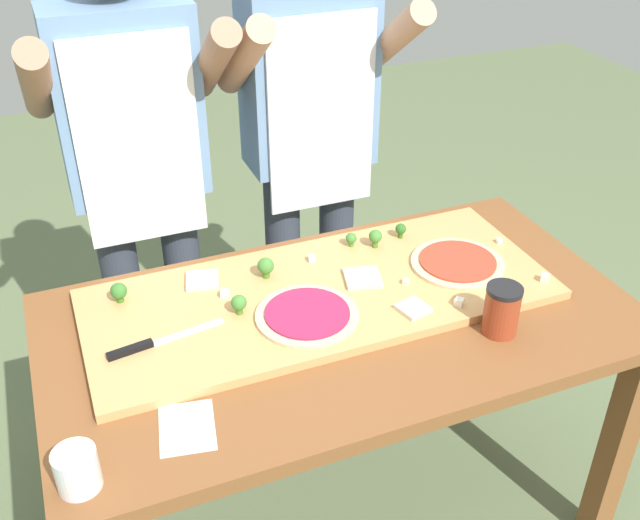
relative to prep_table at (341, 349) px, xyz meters
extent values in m
plane|color=#60704C|center=(0.00, 0.00, -0.67)|extent=(8.00, 8.00, 0.00)
cube|color=brown|center=(0.70, -0.35, -0.30)|extent=(0.07, 0.07, 0.74)
cube|color=brown|center=(-0.70, 0.35, -0.30)|extent=(0.07, 0.07, 0.74)
cube|color=brown|center=(0.70, 0.35, -0.30)|extent=(0.07, 0.07, 0.74)
cube|color=brown|center=(0.00, 0.00, 0.09)|extent=(1.51, 0.82, 0.04)
cube|color=tan|center=(-0.02, 0.09, 0.12)|extent=(1.23, 0.50, 0.02)
cube|color=#B7BABF|center=(-0.39, 0.05, 0.13)|extent=(0.18, 0.05, 0.00)
cube|color=black|center=(-0.53, 0.03, 0.14)|extent=(0.11, 0.03, 0.02)
cylinder|color=beige|center=(-0.09, 0.00, 0.14)|extent=(0.26, 0.26, 0.01)
cylinder|color=#9E234C|center=(-0.09, 0.00, 0.15)|extent=(0.22, 0.22, 0.01)
cylinder|color=beige|center=(0.38, 0.07, 0.14)|extent=(0.26, 0.26, 0.01)
cylinder|color=#BC3D28|center=(0.38, 0.07, 0.15)|extent=(0.21, 0.21, 0.01)
cube|color=beige|center=(0.11, 0.10, 0.14)|extent=(0.12, 0.12, 0.01)
cube|color=beige|center=(-0.30, 0.25, 0.14)|extent=(0.10, 0.10, 0.01)
cube|color=beige|center=(0.17, -0.07, 0.14)|extent=(0.09, 0.09, 0.01)
cylinder|color=#487A23|center=(0.15, 0.27, 0.14)|extent=(0.01, 0.01, 0.02)
sphere|color=#427F33|center=(0.15, 0.27, 0.16)|extent=(0.03, 0.03, 0.03)
cylinder|color=#487A23|center=(-0.25, 0.08, 0.14)|extent=(0.02, 0.02, 0.02)
sphere|color=#427F33|center=(-0.25, 0.08, 0.17)|extent=(0.04, 0.04, 0.04)
cylinder|color=#366618|center=(0.30, 0.26, 0.14)|extent=(0.01, 0.01, 0.02)
sphere|color=#2D6623|center=(0.30, 0.26, 0.16)|extent=(0.03, 0.03, 0.03)
cylinder|color=#3F7220|center=(-0.52, 0.24, 0.14)|extent=(0.02, 0.02, 0.02)
sphere|color=#38752D|center=(-0.52, 0.24, 0.17)|extent=(0.04, 0.04, 0.04)
cylinder|color=#487A23|center=(0.21, 0.24, 0.14)|extent=(0.02, 0.02, 0.02)
sphere|color=#427F33|center=(0.21, 0.24, 0.17)|extent=(0.04, 0.04, 0.04)
cylinder|color=#487A23|center=(-0.13, 0.21, 0.14)|extent=(0.02, 0.02, 0.02)
sphere|color=#427F33|center=(-0.13, 0.21, 0.17)|extent=(0.05, 0.05, 0.05)
cube|color=white|center=(0.28, -0.10, 0.14)|extent=(0.03, 0.03, 0.02)
cube|color=silver|center=(0.20, 0.04, 0.14)|extent=(0.02, 0.02, 0.02)
cube|color=white|center=(0.56, -0.09, 0.14)|extent=(0.03, 0.03, 0.02)
cube|color=white|center=(0.01, 0.24, 0.14)|extent=(0.02, 0.02, 0.02)
cube|color=white|center=(0.56, 0.12, 0.14)|extent=(0.02, 0.02, 0.01)
cube|color=white|center=(-0.26, 0.16, 0.14)|extent=(0.03, 0.03, 0.02)
cylinder|color=white|center=(-0.69, -0.31, 0.15)|extent=(0.09, 0.09, 0.09)
cylinder|color=white|center=(-0.69, -0.31, 0.13)|extent=(0.08, 0.08, 0.05)
cylinder|color=#99381E|center=(0.34, -0.20, 0.17)|extent=(0.09, 0.09, 0.12)
cylinder|color=black|center=(0.34, -0.20, 0.23)|extent=(0.09, 0.09, 0.01)
cube|color=white|center=(-0.46, -0.24, 0.11)|extent=(0.14, 0.17, 0.00)
cylinder|color=#333847|center=(-0.48, 0.67, -0.22)|extent=(0.12, 0.12, 0.90)
cylinder|color=#333847|center=(-0.28, 0.67, -0.22)|extent=(0.12, 0.12, 0.90)
cube|color=#6689B2|center=(-0.38, 0.67, 0.50)|extent=(0.40, 0.20, 0.55)
cube|color=white|center=(-0.38, 0.56, 0.42)|extent=(0.34, 0.01, 0.60)
cylinder|color=#997056|center=(-0.61, 0.57, 0.63)|extent=(0.08, 0.39, 0.31)
cylinder|color=#997056|center=(-0.15, 0.57, 0.63)|extent=(0.08, 0.39, 0.31)
cylinder|color=#333847|center=(0.07, 0.67, -0.22)|extent=(0.12, 0.12, 0.90)
cylinder|color=#333847|center=(0.27, 0.67, -0.22)|extent=(0.12, 0.12, 0.90)
cube|color=#6689B2|center=(0.17, 0.67, 0.50)|extent=(0.40, 0.20, 0.55)
cube|color=silver|center=(0.17, 0.56, 0.42)|extent=(0.34, 0.01, 0.60)
cylinder|color=tan|center=(-0.06, 0.57, 0.63)|extent=(0.08, 0.39, 0.31)
cylinder|color=tan|center=(0.40, 0.57, 0.63)|extent=(0.08, 0.39, 0.31)
camera|label=1|loc=(-0.62, -1.37, 1.24)|focal=40.97mm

